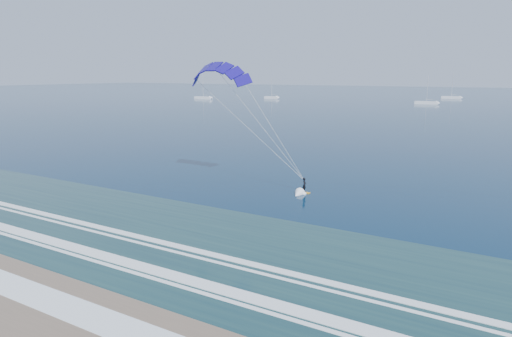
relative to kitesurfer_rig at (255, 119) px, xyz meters
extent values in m
cube|color=#1E423F|center=(-3.53, -18.82, -7.70)|extent=(600.00, 22.00, 0.03)
cube|color=white|center=(-3.53, -25.32, -7.68)|extent=(600.00, 0.90, 0.07)
cube|color=white|center=(-3.53, -21.32, -7.68)|extent=(600.00, 1.10, 0.07)
cube|color=white|center=(-3.53, -17.32, -7.68)|extent=(600.00, 0.70, 0.07)
cube|color=orange|center=(5.17, 1.47, -7.68)|extent=(1.27, 0.41, 0.07)
imported|color=black|center=(5.17, 1.47, -6.86)|extent=(0.44, 0.61, 1.57)
cone|color=white|center=(5.02, 0.17, -7.63)|extent=(1.31, 1.74, 1.10)
cube|color=white|center=(-114.05, 142.64, -7.11)|extent=(9.55, 2.40, 1.20)
cylinder|color=silver|center=(-114.05, 142.64, -0.67)|extent=(0.18, 0.18, 11.68)
cylinder|color=silver|center=(-112.85, 142.64, -5.71)|extent=(2.60, 0.12, 0.12)
cube|color=white|center=(-85.53, 161.46, -7.11)|extent=(7.39, 2.40, 1.20)
cylinder|color=silver|center=(-85.53, 161.46, -1.95)|extent=(0.18, 0.18, 9.13)
cylinder|color=silver|center=(-84.33, 161.46, -5.71)|extent=(2.60, 0.12, 0.12)
cube|color=white|center=(-7.98, 208.16, -7.11)|extent=(9.30, 2.40, 1.20)
cylinder|color=silver|center=(-7.98, 208.16, -0.88)|extent=(0.18, 0.18, 11.26)
cylinder|color=silver|center=(-6.78, 208.16, -5.71)|extent=(2.60, 0.12, 0.12)
cube|color=white|center=(-10.76, 157.53, -7.11)|extent=(9.12, 2.40, 1.20)
cylinder|color=silver|center=(-10.76, 157.53, -0.81)|extent=(0.18, 0.18, 11.39)
cylinder|color=silver|center=(-9.56, 157.53, -5.71)|extent=(2.60, 0.12, 0.12)
camera|label=1|loc=(24.47, -41.54, 4.70)|focal=32.00mm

